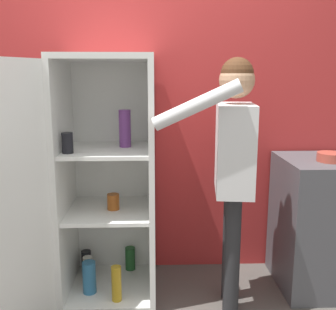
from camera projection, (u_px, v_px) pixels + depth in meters
wall_back at (151, 100)px, 2.83m from camera, size 7.00×0.06×2.55m
refrigerator at (91, 184)px, 2.49m from camera, size 0.92×1.15×1.57m
person at (233, 153)px, 2.34m from camera, size 0.63×0.51×1.55m
counter at (324, 223)px, 2.69m from camera, size 0.61×0.59×0.90m
bowl at (331, 157)px, 2.53m from camera, size 0.17×0.17×0.06m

